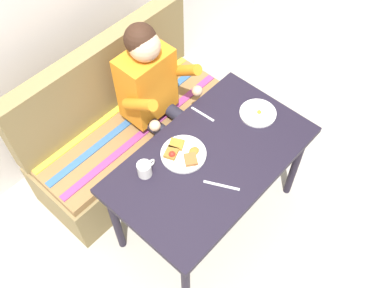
{
  "coord_description": "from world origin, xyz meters",
  "views": [
    {
      "loc": [
        -1.12,
        -0.86,
        2.79
      ],
      "look_at": [
        0.0,
        0.15,
        0.72
      ],
      "focal_mm": 41.14,
      "sensor_mm": 36.0,
      "label": 1
    }
  ],
  "objects_px": {
    "couch": "(128,129)",
    "knife": "(222,186)",
    "coffee_mug": "(145,169)",
    "plate_eggs": "(258,113)",
    "person": "(155,91)",
    "plate_breakfast": "(183,153)",
    "table": "(211,165)",
    "fork": "(203,114)"
  },
  "relations": [
    {
      "from": "table",
      "to": "fork",
      "type": "height_order",
      "value": "fork"
    },
    {
      "from": "person",
      "to": "plate_eggs",
      "type": "relative_size",
      "value": 5.43
    },
    {
      "from": "couch",
      "to": "fork",
      "type": "bearing_deg",
      "value": -68.56
    },
    {
      "from": "couch",
      "to": "person",
      "type": "xyz_separation_m",
      "value": [
        0.14,
        -0.17,
        0.41
      ]
    },
    {
      "from": "person",
      "to": "fork",
      "type": "xyz_separation_m",
      "value": [
        0.07,
        -0.34,
        -0.01
      ]
    },
    {
      "from": "plate_breakfast",
      "to": "fork",
      "type": "distance_m",
      "value": 0.32
    },
    {
      "from": "table",
      "to": "knife",
      "type": "xyz_separation_m",
      "value": [
        -0.11,
        -0.16,
        0.08
      ]
    },
    {
      "from": "plate_breakfast",
      "to": "table",
      "type": "bearing_deg",
      "value": -53.78
    },
    {
      "from": "person",
      "to": "table",
      "type": "bearing_deg",
      "value": -103.03
    },
    {
      "from": "knife",
      "to": "plate_eggs",
      "type": "bearing_deg",
      "value": -10.76
    },
    {
      "from": "table",
      "to": "knife",
      "type": "height_order",
      "value": "knife"
    },
    {
      "from": "couch",
      "to": "coffee_mug",
      "type": "height_order",
      "value": "couch"
    },
    {
      "from": "couch",
      "to": "coffee_mug",
      "type": "distance_m",
      "value": 0.79
    },
    {
      "from": "plate_eggs",
      "to": "fork",
      "type": "bearing_deg",
      "value": 132.39
    },
    {
      "from": "table",
      "to": "plate_breakfast",
      "type": "xyz_separation_m",
      "value": [
        -0.1,
        0.13,
        0.1
      ]
    },
    {
      "from": "couch",
      "to": "plate_eggs",
      "type": "height_order",
      "value": "couch"
    },
    {
      "from": "plate_eggs",
      "to": "knife",
      "type": "relative_size",
      "value": 1.12
    },
    {
      "from": "plate_eggs",
      "to": "knife",
      "type": "height_order",
      "value": "plate_eggs"
    },
    {
      "from": "fork",
      "to": "plate_breakfast",
      "type": "bearing_deg",
      "value": -162.82
    },
    {
      "from": "table",
      "to": "plate_breakfast",
      "type": "bearing_deg",
      "value": 126.22
    },
    {
      "from": "fork",
      "to": "knife",
      "type": "distance_m",
      "value": 0.51
    },
    {
      "from": "couch",
      "to": "plate_breakfast",
      "type": "distance_m",
      "value": 0.76
    },
    {
      "from": "table",
      "to": "person",
      "type": "height_order",
      "value": "person"
    },
    {
      "from": "plate_eggs",
      "to": "coffee_mug",
      "type": "relative_size",
      "value": 1.89
    },
    {
      "from": "plate_breakfast",
      "to": "knife",
      "type": "relative_size",
      "value": 1.3
    },
    {
      "from": "table",
      "to": "couch",
      "type": "distance_m",
      "value": 0.83
    },
    {
      "from": "table",
      "to": "knife",
      "type": "distance_m",
      "value": 0.21
    },
    {
      "from": "table",
      "to": "knife",
      "type": "bearing_deg",
      "value": -123.39
    },
    {
      "from": "knife",
      "to": "coffee_mug",
      "type": "bearing_deg",
      "value": 94.26
    },
    {
      "from": "plate_breakfast",
      "to": "person",
      "type": "bearing_deg",
      "value": 62.83
    },
    {
      "from": "person",
      "to": "knife",
      "type": "height_order",
      "value": "person"
    },
    {
      "from": "couch",
      "to": "knife",
      "type": "distance_m",
      "value": 1.01
    },
    {
      "from": "fork",
      "to": "knife",
      "type": "relative_size",
      "value": 0.85
    },
    {
      "from": "coffee_mug",
      "to": "fork",
      "type": "bearing_deg",
      "value": 4.86
    },
    {
      "from": "couch",
      "to": "person",
      "type": "height_order",
      "value": "person"
    },
    {
      "from": "table",
      "to": "couch",
      "type": "relative_size",
      "value": 0.83
    },
    {
      "from": "couch",
      "to": "plate_eggs",
      "type": "xyz_separation_m",
      "value": [
        0.43,
        -0.77,
        0.41
      ]
    },
    {
      "from": "coffee_mug",
      "to": "plate_eggs",
      "type": "bearing_deg",
      "value": -15.15
    },
    {
      "from": "plate_breakfast",
      "to": "plate_eggs",
      "type": "height_order",
      "value": "plate_breakfast"
    },
    {
      "from": "table",
      "to": "couch",
      "type": "height_order",
      "value": "couch"
    },
    {
      "from": "person",
      "to": "plate_breakfast",
      "type": "height_order",
      "value": "person"
    },
    {
      "from": "coffee_mug",
      "to": "fork",
      "type": "height_order",
      "value": "coffee_mug"
    }
  ]
}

